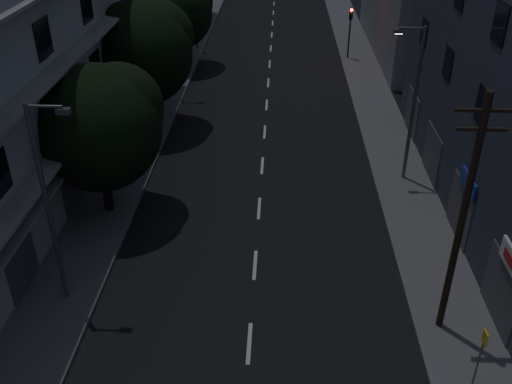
{
  "coord_description": "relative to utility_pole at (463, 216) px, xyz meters",
  "views": [
    {
      "loc": [
        0.88,
        -8.17,
        14.94
      ],
      "look_at": [
        0.0,
        12.0,
        3.0
      ],
      "focal_mm": 40.0,
      "sensor_mm": 36.0,
      "label": 1
    }
  ],
  "objects": [
    {
      "name": "ground",
      "position": [
        -6.9,
        17.41,
        -4.87
      ],
      "size": [
        160.0,
        160.0,
        0.0
      ],
      "primitive_type": "plane",
      "color": "black",
      "rests_on": "ground"
    },
    {
      "name": "sidewalk_left",
      "position": [
        -14.4,
        17.41,
        -4.79
      ],
      "size": [
        3.0,
        90.0,
        0.15
      ],
      "primitive_type": "cube",
      "color": "#565659",
      "rests_on": "ground"
    },
    {
      "name": "sidewalk_right",
      "position": [
        0.6,
        17.41,
        -4.79
      ],
      "size": [
        3.0,
        90.0,
        0.15
      ],
      "primitive_type": "cube",
      "color": "#565659",
      "rests_on": "ground"
    },
    {
      "name": "lane_markings",
      "position": [
        -6.9,
        23.66,
        -4.86
      ],
      "size": [
        0.15,
        60.5,
        0.01
      ],
      "color": "beige",
      "rests_on": "ground"
    },
    {
      "name": "building_left",
      "position": [
        -18.88,
        10.41,
        2.13
      ],
      "size": [
        7.0,
        36.0,
        14.0
      ],
      "color": "#A8A7A3",
      "rests_on": "ground"
    },
    {
      "name": "tree_near",
      "position": [
        -14.09,
        7.41,
        -0.24
      ],
      "size": [
        5.8,
        5.8,
        7.16
      ],
      "color": "black",
      "rests_on": "sidewalk_left"
    },
    {
      "name": "tree_mid",
      "position": [
        -14.34,
        17.54,
        0.13
      ],
      "size": [
        6.3,
        6.3,
        7.76
      ],
      "color": "black",
      "rests_on": "sidewalk_left"
    },
    {
      "name": "tree_far",
      "position": [
        -14.19,
        29.66,
        -0.36
      ],
      "size": [
        5.62,
        5.62,
        6.96
      ],
      "color": "black",
      "rests_on": "sidewalk_left"
    },
    {
      "name": "traffic_signal_far_right",
      "position": [
        -0.32,
        32.01,
        -1.77
      ],
      "size": [
        0.28,
        0.37,
        4.1
      ],
      "color": "black",
      "rests_on": "sidewalk_right"
    },
    {
      "name": "traffic_signal_far_left",
      "position": [
        -13.42,
        33.88,
        -1.77
      ],
      "size": [
        0.28,
        0.37,
        4.1
      ],
      "color": "black",
      "rests_on": "sidewalk_left"
    },
    {
      "name": "street_lamp_left_near",
      "position": [
        -14.02,
        0.97,
        -0.27
      ],
      "size": [
        1.51,
        0.25,
        8.0
      ],
      "color": "#5A5C62",
      "rests_on": "sidewalk_left"
    },
    {
      "name": "street_lamp_right",
      "position": [
        0.55,
        11.14,
        -0.27
      ],
      "size": [
        1.51,
        0.25,
        8.0
      ],
      "color": "#595C61",
      "rests_on": "sidewalk_right"
    },
    {
      "name": "street_lamp_left_far",
      "position": [
        -14.1,
        23.18,
        -0.27
      ],
      "size": [
        1.51,
        0.25,
        8.0
      ],
      "color": "#5B6063",
      "rests_on": "sidewalk_left"
    },
    {
      "name": "utility_pole",
      "position": [
        0.0,
        0.0,
        0.0
      ],
      "size": [
        1.8,
        0.24,
        9.0
      ],
      "color": "black",
      "rests_on": "sidewalk_right"
    },
    {
      "name": "bus_stop_sign",
      "position": [
        0.32,
        -2.97,
        -2.98
      ],
      "size": [
        0.06,
        0.35,
        2.52
      ],
      "color": "#595B60",
      "rests_on": "sidewalk_right"
    }
  ]
}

